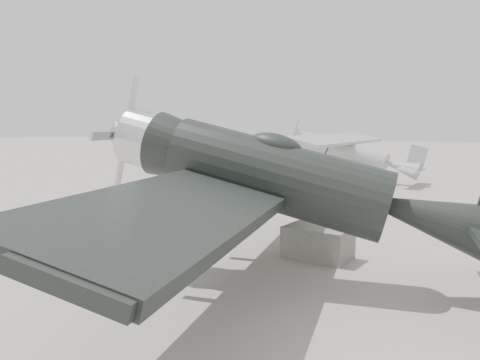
% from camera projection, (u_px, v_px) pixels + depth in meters
% --- Properties ---
extents(ground, '(160.00, 160.00, 0.00)m').
position_uv_depth(ground, '(226.00, 232.00, 15.44)').
color(ground, '#A39C91').
rests_on(ground, ground).
extents(lowwing_monoplane, '(9.50, 13.19, 4.28)m').
position_uv_depth(lowwing_monoplane, '(297.00, 184.00, 10.25)').
color(lowwing_monoplane, black).
rests_on(lowwing_monoplane, ground).
extents(highwing_monoplane, '(8.26, 11.54, 3.26)m').
position_uv_depth(highwing_monoplane, '(349.00, 148.00, 28.35)').
color(highwing_monoplane, '#95979A').
rests_on(highwing_monoplane, ground).
extents(equipment_block, '(1.93, 1.48, 0.85)m').
position_uv_depth(equipment_block, '(318.00, 243.00, 12.42)').
color(equipment_block, slate).
rests_on(equipment_block, ground).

